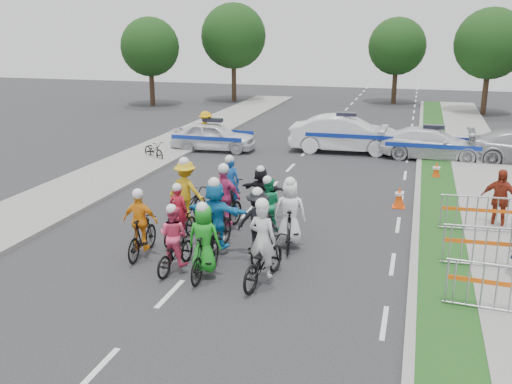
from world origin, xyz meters
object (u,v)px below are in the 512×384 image
(rider_2, at_px, (174,245))
(police_car_2, at_px, (432,144))
(police_car_0, at_px, (213,136))
(rider_3, at_px, (141,230))
(rider_4, at_px, (258,230))
(marshal_hiviz, at_px, (206,131))
(rider_11, at_px, (261,196))
(rider_0, at_px, (263,255))
(cone_0, at_px, (399,197))
(barrier_2, at_px, (476,215))
(spectator_2, at_px, (499,200))
(barrier_1, at_px, (485,249))
(rider_1, at_px, (205,248))
(rider_10, at_px, (186,199))
(rider_6, at_px, (180,222))
(tree_0, at_px, (150,47))
(rider_8, at_px, (268,213))
(cone_1, at_px, (436,171))
(barrier_0, at_px, (496,290))
(parked_bike, at_px, (154,150))
(tree_3, at_px, (233,36))
(tree_4, at_px, (397,46))
(police_car_1, at_px, (346,134))
(tree_1, at_px, (491,44))
(rider_12, at_px, (231,193))
(rider_7, at_px, (290,220))
(rider_9, at_px, (225,206))

(rider_2, height_order, police_car_2, rider_2)
(police_car_0, bearing_deg, rider_3, -172.71)
(rider_4, xyz_separation_m, marshal_hiviz, (-5.91, 11.88, 0.19))
(rider_4, distance_m, rider_11, 2.96)
(rider_0, distance_m, cone_0, 7.18)
(police_car_2, height_order, barrier_2, police_car_2)
(spectator_2, bearing_deg, rider_3, -132.06)
(barrier_1, height_order, cone_0, barrier_1)
(rider_11, distance_m, police_car_2, 11.16)
(rider_1, distance_m, rider_10, 3.77)
(rider_6, relative_size, tree_0, 0.27)
(rider_8, relative_size, cone_1, 2.52)
(tree_0, bearing_deg, marshal_hiviz, -55.34)
(barrier_0, height_order, parked_bike, barrier_0)
(tree_3, bearing_deg, rider_4, -70.75)
(rider_1, height_order, rider_11, rider_1)
(tree_4, bearing_deg, barrier_1, -83.15)
(police_car_2, bearing_deg, rider_10, 149.90)
(rider_1, relative_size, cone_1, 2.65)
(police_car_1, relative_size, marshal_hiviz, 2.79)
(barrier_2, bearing_deg, spectator_2, 43.56)
(rider_4, relative_size, cone_1, 2.66)
(police_car_2, relative_size, tree_1, 0.68)
(police_car_2, height_order, cone_0, police_car_2)
(rider_1, bearing_deg, rider_4, -118.95)
(rider_3, bearing_deg, rider_11, -123.15)
(police_car_2, xyz_separation_m, spectator_2, (1.72, -9.00, 0.22))
(rider_12, bearing_deg, spectator_2, 174.56)
(police_car_1, distance_m, cone_1, 5.66)
(rider_3, height_order, rider_10, rider_10)
(rider_7, relative_size, barrier_0, 0.98)
(rider_2, height_order, rider_3, rider_3)
(rider_1, relative_size, police_car_2, 0.40)
(spectator_2, xyz_separation_m, cone_0, (-2.79, 1.36, -0.55))
(cone_0, bearing_deg, spectator_2, -25.97)
(rider_1, bearing_deg, rider_10, -60.67)
(barrier_2, height_order, parked_bike, barrier_2)
(rider_9, relative_size, spectator_2, 1.12)
(rider_3, xyz_separation_m, rider_7, (3.47, 1.61, 0.06))
(rider_1, relative_size, rider_7, 0.95)
(rider_8, relative_size, barrier_2, 0.88)
(spectator_2, height_order, tree_1, tree_1)
(rider_10, relative_size, police_car_0, 0.53)
(rider_10, distance_m, parked_bike, 8.91)
(rider_6, bearing_deg, rider_7, -164.70)
(rider_11, height_order, tree_4, tree_4)
(rider_0, height_order, barrier_2, rider_0)
(police_car_0, distance_m, tree_3, 18.71)
(tree_1, bearing_deg, cone_0, -101.36)
(rider_3, xyz_separation_m, rider_10, (0.15, 2.56, 0.09))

